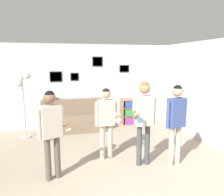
# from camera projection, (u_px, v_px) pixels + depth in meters

# --- Properties ---
(wall_back) EXTENTS (7.77, 0.08, 2.70)m
(wall_back) POSITION_uv_depth(u_px,v_px,m) (91.00, 86.00, 7.24)
(wall_back) COLOR silver
(wall_back) RESTS_ON ground_plane
(wall_right) EXTENTS (0.06, 6.91, 2.70)m
(wall_right) POSITION_uv_depth(u_px,v_px,m) (207.00, 93.00, 5.71)
(wall_right) COLOR silver
(wall_right) RESTS_ON ground_plane
(couch) EXTENTS (1.99, 0.80, 0.95)m
(couch) POSITION_uv_depth(u_px,v_px,m) (73.00, 121.00, 6.88)
(couch) COLOR #7A6651
(couch) RESTS_ON ground_plane
(bookshelf) EXTENTS (0.91, 0.30, 0.87)m
(bookshelf) POSITION_uv_depth(u_px,v_px,m) (134.00, 112.00, 7.54)
(bookshelf) COLOR olive
(bookshelf) RESTS_ON ground_plane
(floor_lamp) EXTENTS (0.40, 0.43, 1.86)m
(floor_lamp) POSITION_uv_depth(u_px,v_px,m) (23.00, 87.00, 6.03)
(floor_lamp) COLOR #ADA89E
(floor_lamp) RESTS_ON ground_plane
(person_player_foreground_left) EXTENTS (0.58, 0.41, 1.67)m
(person_player_foreground_left) POSITION_uv_depth(u_px,v_px,m) (51.00, 126.00, 3.92)
(person_player_foreground_left) COLOR brown
(person_player_foreground_left) RESTS_ON ground_plane
(person_player_foreground_center) EXTENTS (0.51, 0.43, 1.60)m
(person_player_foreground_center) POSITION_uv_depth(u_px,v_px,m) (106.00, 117.00, 4.77)
(person_player_foreground_center) COLOR #B7AD99
(person_player_foreground_center) RESTS_ON ground_plane
(person_watcher_holding_cup) EXTENTS (0.50, 0.44, 1.77)m
(person_watcher_holding_cup) POSITION_uv_depth(u_px,v_px,m) (144.00, 114.00, 4.47)
(person_watcher_holding_cup) COLOR #3D4247
(person_watcher_holding_cup) RESTS_ON ground_plane
(person_spectator_near_bookshelf) EXTENTS (0.49, 0.27, 1.71)m
(person_spectator_near_bookshelf) POSITION_uv_depth(u_px,v_px,m) (176.00, 117.00, 4.47)
(person_spectator_near_bookshelf) COLOR #B7AD99
(person_spectator_near_bookshelf) RESTS_ON ground_plane
(bottle_on_floor) EXTENTS (0.07, 0.07, 0.28)m
(bottle_on_floor) POSITION_uv_depth(u_px,v_px,m) (48.00, 137.00, 5.99)
(bottle_on_floor) COLOR black
(bottle_on_floor) RESTS_ON ground_plane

